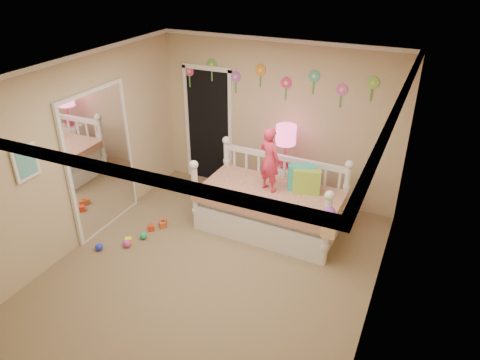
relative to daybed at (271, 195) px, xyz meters
The scene contains 18 objects.
floor 1.36m from the daybed, 104.95° to the right, with size 4.00×4.50×0.01m, color #7F684C.
ceiling 2.38m from the daybed, 104.95° to the right, with size 4.00×4.50×0.01m, color white.
back_wall 1.32m from the daybed, 106.82° to the left, with size 4.00×0.01×2.60m, color tan.
left_wall 2.71m from the daybed, 152.75° to the right, with size 0.01×4.50×2.60m, color tan.
right_wall 2.19m from the daybed, 35.40° to the right, with size 0.01×4.50×2.60m, color tan.
crown_molding 2.36m from the daybed, 104.95° to the right, with size 4.00×4.50×0.06m, color white, non-canonical shape.
daybed is the anchor object (origin of this frame).
pillow_turquoise 0.51m from the daybed, 32.42° to the left, with size 0.39×0.13×0.39m, color #23B29B.
pillow_lime 0.57m from the daybed, 19.16° to the left, with size 0.39×0.14×0.37m, color #99C93D.
child 0.55m from the daybed, 142.62° to the left, with size 0.35×0.23×0.96m, color #E43355.
nightstand 0.75m from the daybed, 93.97° to the left, with size 0.41×0.31×0.69m, color white.
table_lamp 0.93m from the daybed, 93.97° to the left, with size 0.32×0.32×0.70m.
closet_doorway 1.94m from the daybed, 146.45° to the left, with size 0.90×0.04×2.07m, color black.
flower_decals 1.77m from the daybed, 111.40° to the left, with size 3.40×0.02×0.50m, color #B2668C, non-canonical shape.
mirror_closet 2.50m from the daybed, 158.57° to the right, with size 0.07×1.30×2.10m, color white.
wall_picture 3.26m from the daybed, 137.54° to the right, with size 0.05×0.34×0.42m, color white.
hanging_bag 1.16m from the daybed, 30.24° to the right, with size 0.20×0.16×0.36m, color beige, non-canonical shape.
toy_scatter 2.24m from the daybed, 144.79° to the right, with size 0.80×1.30×0.11m, color #996666, non-canonical shape.
Camera 1 is at (2.27, -4.13, 3.80)m, focal length 33.42 mm.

